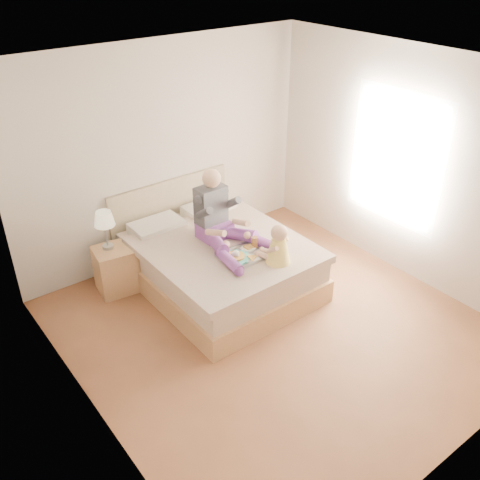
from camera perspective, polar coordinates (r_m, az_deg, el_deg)
room at (r=5.08m, az=4.87°, el=4.34°), size 4.02×4.22×2.71m
bed at (r=6.35m, az=-2.63°, el=-2.14°), size 1.70×2.18×1.00m
nightstand at (r=6.41m, az=-13.05°, el=-3.06°), size 0.51×0.47×0.56m
lamp at (r=6.13m, az=-14.28°, el=1.99°), size 0.23×0.23×0.47m
adult at (r=6.03m, az=-2.02°, el=1.99°), size 0.73×1.04×0.86m
tray at (r=5.85m, az=0.34°, el=-1.44°), size 0.51×0.40×0.15m
baby at (r=5.70m, az=4.04°, el=-0.73°), size 0.32×0.40×0.45m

